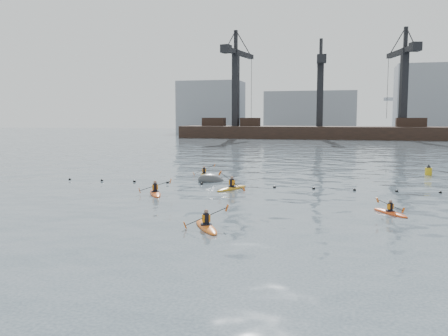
{
  "coord_description": "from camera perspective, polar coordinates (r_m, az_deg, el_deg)",
  "views": [
    {
      "loc": [
        6.11,
        -13.95,
        5.46
      ],
      "look_at": [
        0.05,
        10.02,
        2.8
      ],
      "focal_mm": 38.0,
      "sensor_mm": 36.0,
      "label": 1
    }
  ],
  "objects": [
    {
      "name": "kayaker_0",
      "position": [
        23.61,
        -2.15,
        -6.98
      ],
      "size": [
        2.27,
        3.23,
        1.25
      ],
      "rotation": [
        0.0,
        0.0,
        0.53
      ],
      "color": "#D95C14",
      "rests_on": "ground"
    },
    {
      "name": "skyline",
      "position": [
        164.32,
        12.93,
        7.31
      ],
      "size": [
        141.0,
        28.0,
        22.0
      ],
      "color": "gray",
      "rests_on": "ground"
    },
    {
      "name": "kayaker_5",
      "position": [
        44.77,
        -2.4,
        -0.75
      ],
      "size": [
        2.08,
        3.12,
        1.2
      ],
      "rotation": [
        0.0,
        0.0,
        0.31
      ],
      "color": "gold",
      "rests_on": "ground"
    },
    {
      "name": "nav_buoy",
      "position": [
        48.87,
        23.38,
        -0.36
      ],
      "size": [
        0.64,
        0.64,
        1.16
      ],
      "color": "gold",
      "rests_on": "ground"
    },
    {
      "name": "kayaker_3",
      "position": [
        36.04,
        0.95,
        -2.4
      ],
      "size": [
        2.37,
        3.56,
        1.47
      ],
      "rotation": [
        0.0,
        0.0,
        -0.4
      ],
      "color": "#BF8516",
      "rests_on": "ground"
    },
    {
      "name": "kayaker_4",
      "position": [
        28.62,
        19.36,
        -5.03
      ],
      "size": [
        2.04,
        2.67,
        1.09
      ],
      "rotation": [
        0.0,
        0.0,
        3.73
      ],
      "color": "#DC4514",
      "rests_on": "ground"
    },
    {
      "name": "mooring_buoy",
      "position": [
        40.52,
        -1.53,
        -1.61
      ],
      "size": [
        2.98,
        2.97,
        1.75
      ],
      "primitive_type": "ellipsoid",
      "rotation": [
        0.0,
        0.21,
        0.78
      ],
      "color": "#383A3C",
      "rests_on": "ground"
    },
    {
      "name": "kayaker_2",
      "position": [
        34.13,
        -8.28,
        -2.95
      ],
      "size": [
        2.2,
        3.37,
        1.2
      ],
      "rotation": [
        0.0,
        0.0,
        0.48
      ],
      "color": "#E44F15",
      "rests_on": "ground"
    },
    {
      "name": "ground",
      "position": [
        16.18,
        -9.17,
        -13.66
      ],
      "size": [
        400.0,
        400.0,
        0.0
      ],
      "primitive_type": "plane",
      "color": "#323E49",
      "rests_on": "ground"
    },
    {
      "name": "barge_pier",
      "position": [
        124.16,
        11.28,
        4.38
      ],
      "size": [
        72.0,
        19.3,
        29.5
      ],
      "color": "black",
      "rests_on": "ground"
    },
    {
      "name": "float_line",
      "position": [
        37.48,
        3.87,
        -2.2
      ],
      "size": [
        33.24,
        0.73,
        0.24
      ],
      "color": "black",
      "rests_on": "ground"
    }
  ]
}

